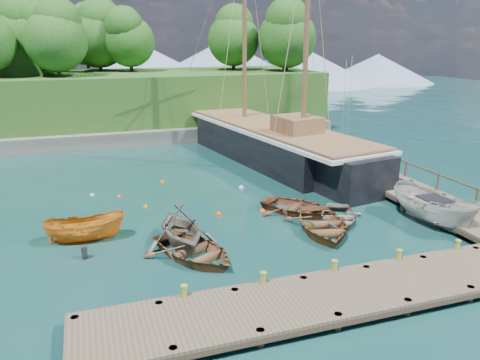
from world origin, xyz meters
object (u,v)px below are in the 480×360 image
object	(u,v)px
rowboat_0	(194,258)
cabin_boat_white	(432,224)
rowboat_4	(298,213)
rowboat_2	(322,232)
motorboat_orange	(87,241)
rowboat_3	(338,222)
schooner	(270,145)
rowboat_1	(181,247)

from	to	relation	value
rowboat_0	cabin_boat_white	world-z (taller)	cabin_boat_white
rowboat_4	cabin_boat_white	world-z (taller)	cabin_boat_white
rowboat_0	rowboat_4	world-z (taller)	rowboat_0
rowboat_2	motorboat_orange	world-z (taller)	motorboat_orange
rowboat_3	schooner	world-z (taller)	schooner
rowboat_2	schooner	bearing A→B (deg)	92.78
rowboat_0	rowboat_1	xyz separation A→B (m)	(-0.29, 1.36, 0.00)
rowboat_0	motorboat_orange	distance (m)	5.70
motorboat_orange	schooner	world-z (taller)	schooner
rowboat_1	cabin_boat_white	bearing A→B (deg)	-11.70
rowboat_0	rowboat_3	world-z (taller)	rowboat_0
rowboat_4	cabin_boat_white	size ratio (longest dim) A/B	0.82
rowboat_1	schooner	bearing A→B (deg)	48.64
rowboat_1	motorboat_orange	size ratio (longest dim) A/B	1.08
rowboat_2	cabin_boat_white	xyz separation A→B (m)	(5.92, -0.97, 0.00)
rowboat_4	motorboat_orange	bearing A→B (deg)	141.60
rowboat_3	schooner	bearing A→B (deg)	111.41
motorboat_orange	rowboat_3	bearing A→B (deg)	-94.00
rowboat_4	schooner	xyz separation A→B (m)	(2.99, 11.55, 1.22)
motorboat_orange	cabin_boat_white	bearing A→B (deg)	-97.77
rowboat_1	rowboat_4	bearing A→B (deg)	12.32
schooner	rowboat_0	bearing A→B (deg)	-132.58
rowboat_0	motorboat_orange	bearing A→B (deg)	116.84
rowboat_0	rowboat_3	size ratio (longest dim) A/B	1.20
rowboat_2	motorboat_orange	bearing A→B (deg)	-178.61
rowboat_2	rowboat_0	bearing A→B (deg)	-158.37
rowboat_0	rowboat_2	size ratio (longest dim) A/B	0.96
rowboat_0	rowboat_4	xyz separation A→B (m)	(6.81, 3.59, 0.00)
rowboat_0	schooner	bearing A→B (deg)	31.74
rowboat_2	schooner	xyz separation A→B (m)	(3.00, 14.31, 1.22)
rowboat_1	motorboat_orange	world-z (taller)	rowboat_1
rowboat_1	rowboat_4	world-z (taller)	rowboat_1
rowboat_3	motorboat_orange	xyz separation A→B (m)	(-12.69, 1.82, 0.00)
rowboat_1	rowboat_2	world-z (taller)	rowboat_1
rowboat_0	rowboat_2	xyz separation A→B (m)	(6.80, 0.83, 0.00)
rowboat_2	rowboat_3	xyz separation A→B (m)	(1.40, 0.85, 0.00)
rowboat_1	rowboat_2	size ratio (longest dim) A/B	0.84
motorboat_orange	schooner	bearing A→B (deg)	-46.70
rowboat_0	rowboat_3	xyz separation A→B (m)	(8.19, 1.68, 0.00)
rowboat_2	motorboat_orange	xyz separation A→B (m)	(-11.30, 2.66, 0.00)
rowboat_1	rowboat_2	distance (m)	7.11
rowboat_3	rowboat_4	bearing A→B (deg)	154.12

